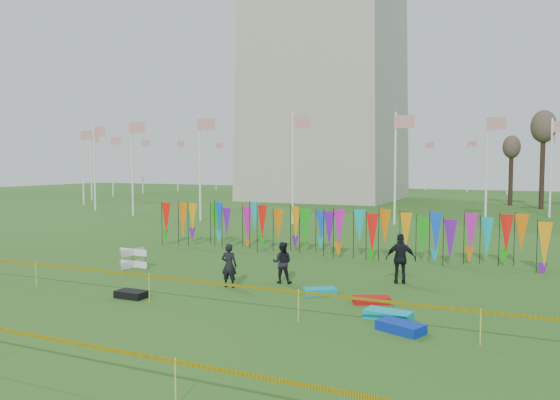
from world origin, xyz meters
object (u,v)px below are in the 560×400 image
at_px(kite_bag_turquoise, 320,291).
at_px(kite_bag_blue, 401,327).
at_px(person_left, 229,265).
at_px(box_kite, 133,258).
at_px(kite_bag_red, 371,300).
at_px(person_right, 401,259).
at_px(kite_bag_black, 131,294).
at_px(kite_bag_teal, 388,315).
at_px(person_mid, 282,263).

height_order(kite_bag_turquoise, kite_bag_blue, kite_bag_blue).
relative_size(person_left, kite_bag_blue, 1.30).
relative_size(box_kite, person_left, 0.52).
bearing_deg(kite_bag_red, box_kite, 171.87).
bearing_deg(kite_bag_turquoise, person_right, 53.39).
xyz_separation_m(box_kite, kite_bag_black, (3.35, -4.11, -0.29)).
bearing_deg(person_right, kite_bag_turquoise, 37.96).
bearing_deg(person_left, kite_bag_teal, 156.38).
bearing_deg(kite_bag_black, kite_bag_red, 19.54).
bearing_deg(person_mid, kite_bag_red, 144.30).
height_order(box_kite, person_mid, person_mid).
height_order(box_kite, kite_bag_turquoise, box_kite).
bearing_deg(kite_bag_teal, person_right, 98.27).
xyz_separation_m(person_right, kite_bag_red, (-0.22, -3.18, -0.81)).
height_order(person_mid, kite_bag_red, person_mid).
relative_size(kite_bag_turquoise, kite_bag_red, 0.95).
bearing_deg(person_right, kite_bag_blue, 86.96).
distance_m(box_kite, person_right, 11.00).
bearing_deg(box_kite, kite_bag_teal, -14.80).
xyz_separation_m(person_mid, kite_bag_blue, (5.21, -4.00, -0.63)).
distance_m(person_left, kite_bag_black, 3.46).
bearing_deg(person_right, person_left, 14.86).
distance_m(person_left, kite_bag_turquoise, 3.37).
bearing_deg(kite_bag_black, person_right, 37.55).
xyz_separation_m(kite_bag_black, kite_bag_teal, (8.20, 1.06, 0.01)).
relative_size(kite_bag_blue, kite_bag_teal, 0.93).
bearing_deg(person_mid, kite_bag_blue, 128.32).
relative_size(person_mid, kite_bag_turquoise, 1.39).
distance_m(kite_bag_turquoise, kite_bag_teal, 3.36).
distance_m(person_right, kite_bag_blue, 5.90).
xyz_separation_m(person_right, kite_bag_teal, (0.69, -4.72, -0.79)).
xyz_separation_m(kite_bag_blue, kite_bag_teal, (-0.57, 0.99, -0.00)).
bearing_deg(kite_bag_teal, person_left, 165.39).
distance_m(person_mid, kite_bag_teal, 5.57).
xyz_separation_m(person_mid, kite_bag_teal, (4.64, -3.01, -0.63)).
bearing_deg(kite_bag_black, kite_bag_teal, 7.36).
bearing_deg(box_kite, person_mid, -0.37).
distance_m(kite_bag_turquoise, kite_bag_red, 1.90).
distance_m(person_left, person_right, 6.22).
xyz_separation_m(person_left, person_right, (5.37, 3.14, 0.13)).
distance_m(kite_bag_turquoise, kite_bag_black, 6.19).
distance_m(kite_bag_blue, kite_bag_black, 8.77).
bearing_deg(kite_bag_red, person_mid, 158.48).
xyz_separation_m(person_left, kite_bag_turquoise, (3.29, 0.34, -0.67)).
bearing_deg(person_right, kite_bag_teal, 82.84).
bearing_deg(person_mid, box_kite, -14.55).
xyz_separation_m(kite_bag_turquoise, kite_bag_black, (-5.43, -2.97, 0.01)).
relative_size(person_mid, kite_bag_blue, 1.25).
xyz_separation_m(kite_bag_turquoise, kite_bag_teal, (2.77, -1.92, 0.02)).
bearing_deg(kite_bag_blue, person_right, 102.39).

